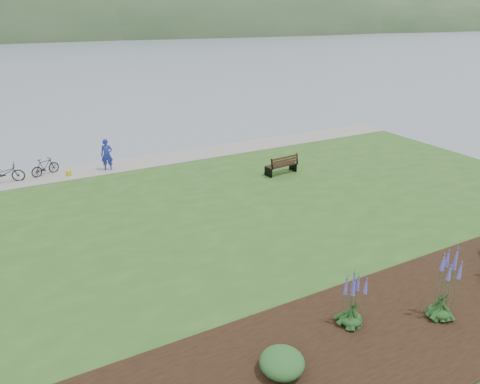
# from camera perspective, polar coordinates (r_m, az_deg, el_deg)

# --- Properties ---
(ground) EXTENTS (600.00, 600.00, 0.00)m
(ground) POSITION_cam_1_polar(r_m,az_deg,el_deg) (18.90, -6.02, -2.96)
(ground) COLOR slate
(ground) RESTS_ON ground
(lawn) EXTENTS (34.00, 20.00, 0.40)m
(lawn) POSITION_cam_1_polar(r_m,az_deg,el_deg) (17.15, -3.52, -4.92)
(lawn) COLOR #29521D
(lawn) RESTS_ON ground
(shoreline_path) EXTENTS (34.00, 2.20, 0.03)m
(shoreline_path) POSITION_cam_1_polar(r_m,az_deg,el_deg) (24.86, -12.07, 4.04)
(shoreline_path) COLOR gray
(shoreline_path) RESTS_ON lawn
(garden_bed) EXTENTS (24.00, 4.40, 0.04)m
(garden_bed) POSITION_cam_1_polar(r_m,az_deg,el_deg) (13.41, 23.77, -14.60)
(garden_bed) COLOR black
(garden_bed) RESTS_ON lawn
(far_hillside) EXTENTS (580.00, 80.00, 38.00)m
(far_hillside) POSITION_cam_1_polar(r_m,az_deg,el_deg) (187.94, -20.83, 18.71)
(far_hillside) COLOR #2E4A2A
(far_hillside) RESTS_ON ground
(park_bench) EXTENTS (1.76, 0.86, 1.05)m
(park_bench) POSITION_cam_1_polar(r_m,az_deg,el_deg) (22.30, 5.67, 3.67)
(park_bench) COLOR black
(park_bench) RESTS_ON lawn
(person) EXTENTS (0.84, 0.70, 2.00)m
(person) POSITION_cam_1_polar(r_m,az_deg,el_deg) (23.69, -17.37, 5.08)
(person) COLOR #212A99
(person) RESTS_ON lawn
(bicycle_a) EXTENTS (0.89, 1.91, 0.96)m
(bicycle_a) POSITION_cam_1_polar(r_m,az_deg,el_deg) (24.04, -28.92, 2.18)
(bicycle_a) COLOR black
(bicycle_a) RESTS_ON lawn
(bicycle_b) EXTENTS (1.02, 1.55, 0.91)m
(bicycle_b) POSITION_cam_1_polar(r_m,az_deg,el_deg) (24.25, -24.56, 3.08)
(bicycle_b) COLOR black
(bicycle_b) RESTS_ON lawn
(pannier) EXTENTS (0.25, 0.31, 0.29)m
(pannier) POSITION_cam_1_polar(r_m,az_deg,el_deg) (23.74, -21.88, 2.32)
(pannier) COLOR gold
(pannier) RESTS_ON lawn
(echium_0) EXTENTS (0.62, 0.62, 2.39)m
(echium_0) POSITION_cam_1_polar(r_m,az_deg,el_deg) (12.83, 25.70, -11.04)
(echium_0) COLOR #153A15
(echium_0) RESTS_ON garden_bed
(echium_4) EXTENTS (0.62, 0.62, 1.84)m
(echium_4) POSITION_cam_1_polar(r_m,az_deg,el_deg) (11.89, 14.84, -13.71)
(echium_4) COLOR #153A15
(echium_4) RESTS_ON garden_bed
(shrub_0) EXTENTS (1.05, 1.05, 0.53)m
(shrub_0) POSITION_cam_1_polar(r_m,az_deg,el_deg) (10.62, 5.62, -21.68)
(shrub_0) COLOR #1E4C21
(shrub_0) RESTS_ON garden_bed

